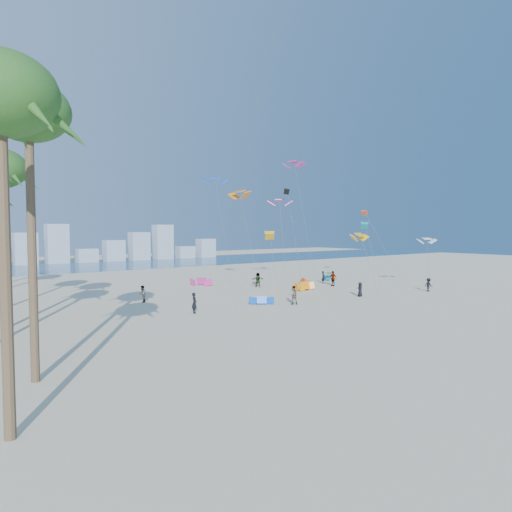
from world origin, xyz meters
TOP-DOWN VIEW (x-y plane):
  - ground at (0.00, 0.00)m, footprint 220.00×220.00m
  - ocean at (0.00, 72.00)m, footprint 220.00×220.00m
  - kitesurfer_near at (-6.22, 12.94)m, footprint 0.72×0.78m
  - kitesurfer_mid at (3.75, 11.15)m, footprint 1.10×1.03m
  - kitesurfers_far at (11.65, 18.27)m, footprint 30.57×16.98m
  - grounded_kites at (10.35, 20.96)m, footprint 22.33×19.37m
  - flying_kites at (13.97, 22.61)m, footprint 27.60×24.97m
  - distant_skyline at (-1.19, 82.00)m, footprint 85.00×3.00m

SIDE VIEW (x-z plane):
  - ground at x=0.00m, z-range 0.00..0.00m
  - ocean at x=0.00m, z-range 0.01..0.01m
  - grounded_kites at x=10.35m, z-range -0.04..0.93m
  - kitesurfers_far at x=11.65m, z-range -0.10..1.82m
  - kitesurfer_near at x=-6.22m, z-range 0.00..1.79m
  - kitesurfer_mid at x=3.75m, z-range 0.00..1.81m
  - distant_skyline at x=-1.19m, z-range -1.11..7.29m
  - flying_kites at x=13.97m, z-range 2.32..20.11m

